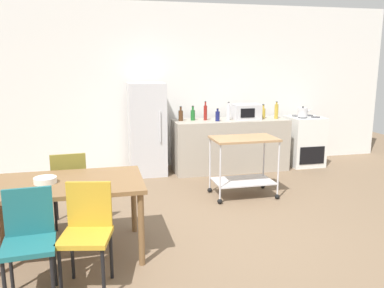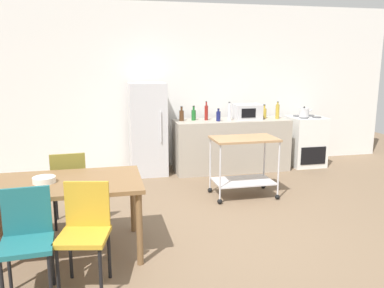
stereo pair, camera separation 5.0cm
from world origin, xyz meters
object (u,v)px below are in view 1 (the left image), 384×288
kitchen_cart (244,157)px  bottle_sparkling_water (193,115)px  refrigerator (147,129)px  bottle_hot_sauce (205,112)px  dining_table (65,190)px  bottle_olive_oil (276,111)px  stove_oven (304,141)px  bottle_vinegar (263,113)px  bottle_soda (181,115)px  chair_olive (70,183)px  chair_mustard (87,228)px  chair_teal (29,237)px  microwave (246,112)px  bottle_soy_sauce (228,112)px  bottle_wine (218,116)px  kettle (303,112)px  fruit_bowl (45,180)px

kitchen_cart → bottle_sparkling_water: 1.58m
refrigerator → bottle_hot_sauce: (1.01, -0.04, 0.26)m
dining_table → bottle_olive_oil: bearing=37.0°
stove_oven → bottle_vinegar: bottle_vinegar is taller
bottle_sparkling_water → bottle_soda: bearing=-175.8°
chair_olive → bottle_sparkling_water: (1.94, 2.02, 0.48)m
chair_mustard → refrigerator: size_ratio=0.57×
chair_teal → microwave: bearing=43.4°
chair_teal → bottle_soy_sauce: (2.76, 3.29, 0.51)m
stove_oven → bottle_olive_oil: size_ratio=3.02×
stove_oven → microwave: 1.30m
chair_olive → bottle_wine: bottle_wine is taller
dining_table → bottle_vinegar: 4.20m
bottle_vinegar → dining_table: bearing=-140.0°
kettle → refrigerator: bearing=176.3°
chair_teal → stove_oven: bearing=34.4°
dining_table → bottle_soy_sauce: (2.53, 2.59, 0.36)m
bottle_soy_sauce → bottle_hot_sauce: bearing=165.9°
chair_mustard → dining_table: bearing=121.0°
kettle → bottle_vinegar: bearing=168.7°
dining_table → bottle_soda: (1.72, 2.71, 0.33)m
bottle_sparkling_water → dining_table: bearing=-125.3°
bottle_sparkling_water → fruit_bowl: size_ratio=1.17×
microwave → refrigerator: bearing=177.1°
chair_olive → bottle_vinegar: 3.81m
kitchen_cart → microwave: microwave is taller
dining_table → chair_mustard: chair_mustard is taller
bottle_soda → bottle_wine: 0.63m
kitchen_cart → bottle_soy_sauce: bottle_soy_sauce is taller
bottle_vinegar → bottle_wine: bearing=-170.1°
chair_teal → bottle_sparkling_water: (2.16, 3.42, 0.48)m
dining_table → bottle_soy_sauce: bearing=45.7°
stove_oven → refrigerator: (-2.90, 0.08, 0.32)m
bottle_hot_sauce → microwave: bottle_hot_sauce is taller
bottle_olive_oil → dining_table: bearing=-143.0°
refrigerator → bottle_olive_oil: size_ratio=5.10×
bottle_olive_oil → kettle: size_ratio=1.27×
chair_teal → bottle_vinegar: (3.45, 3.39, 0.48)m
fruit_bowl → bottle_sparkling_water: bearing=52.4°
bottle_olive_oil → chair_olive: bearing=-151.4°
kitchen_cart → bottle_soy_sauce: (0.21, 1.34, 0.46)m
bottle_sparkling_water → chair_olive: bearing=-133.9°
kitchen_cart → microwave: (0.56, 1.39, 0.46)m
stove_oven → fruit_bowl: size_ratio=4.32×
bottle_sparkling_water → fruit_bowl: bearing=-127.6°
chair_olive → bottle_soy_sauce: (2.54, 1.89, 0.51)m
fruit_bowl → bottle_soy_sauce: bearing=43.9°
fruit_bowl → refrigerator: bearing=64.4°
bottle_vinegar → bottle_olive_oil: bottle_olive_oil is taller
kitchen_cart → bottle_vinegar: (0.90, 1.44, 0.42)m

